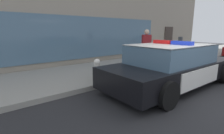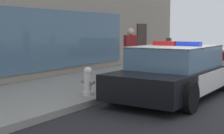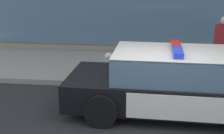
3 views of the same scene
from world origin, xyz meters
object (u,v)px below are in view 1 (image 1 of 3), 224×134
object	(u,v)px
fire_hydrant	(97,70)
pedestrian_on_sidewalk	(146,48)
police_cruiser	(173,66)
parking_meter	(180,45)

from	to	relation	value
fire_hydrant	pedestrian_on_sidewalk	xyz separation A→B (m)	(3.12, 0.53, 0.51)
police_cruiser	pedestrian_on_sidewalk	bearing A→B (deg)	60.71
fire_hydrant	pedestrian_on_sidewalk	world-z (taller)	pedestrian_on_sidewalk
pedestrian_on_sidewalk	parking_meter	bearing A→B (deg)	-67.63
police_cruiser	parking_meter	bearing A→B (deg)	28.01
police_cruiser	pedestrian_on_sidewalk	size ratio (longest dim) A/B	2.98
parking_meter	police_cruiser	bearing A→B (deg)	-153.15
pedestrian_on_sidewalk	parking_meter	xyz separation A→B (m)	(2.13, -0.48, 0.07)
police_cruiser	fire_hydrant	bearing A→B (deg)	138.38
police_cruiser	parking_meter	distance (m)	3.87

